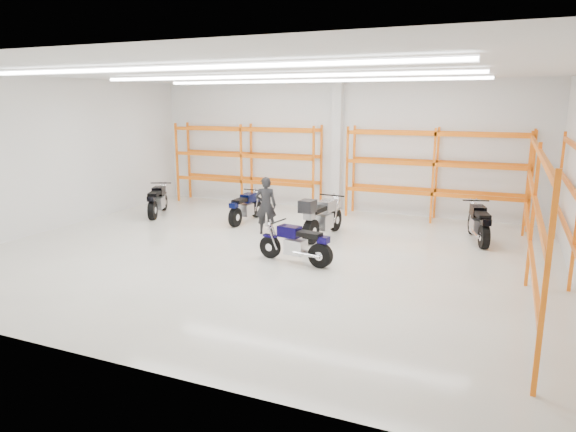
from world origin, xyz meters
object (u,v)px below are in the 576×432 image
at_px(motorcycle_back_c, 321,218).
at_px(motorcycle_main, 298,245).
at_px(motorcycle_back_d, 479,224).
at_px(motorcycle_back_a, 157,201).
at_px(standing_man, 266,206).
at_px(motorcycle_back_b, 245,208).
at_px(structural_column, 337,147).

bearing_deg(motorcycle_back_c, motorcycle_main, -83.33).
height_order(motorcycle_main, motorcycle_back_d, motorcycle_back_d).
distance_m(motorcycle_back_a, motorcycle_back_c, 6.15).
xyz_separation_m(motorcycle_main, standing_man, (-1.93, 2.26, 0.38)).
bearing_deg(motorcycle_back_d, motorcycle_back_b, -176.35).
distance_m(motorcycle_back_d, structural_column, 5.82).
distance_m(motorcycle_back_d, standing_man, 5.97).
relative_size(motorcycle_back_a, motorcycle_back_b, 1.00).
relative_size(motorcycle_main, motorcycle_back_d, 0.93).
height_order(motorcycle_back_c, structural_column, structural_column).
xyz_separation_m(standing_man, structural_column, (0.84, 4.02, 1.41)).
bearing_deg(motorcycle_back_c, structural_column, 101.75).
bearing_deg(motorcycle_back_c, motorcycle_back_a, 173.65).
bearing_deg(motorcycle_back_c, motorcycle_back_d, 18.71).
relative_size(motorcycle_back_c, standing_man, 1.44).
height_order(motorcycle_back_a, structural_column, structural_column).
bearing_deg(motorcycle_back_a, motorcycle_main, -25.41).
relative_size(motorcycle_back_c, structural_column, 0.54).
xyz_separation_m(motorcycle_back_b, standing_man, (1.25, -1.04, 0.38)).
distance_m(motorcycle_back_c, structural_column, 4.34).
bearing_deg(motorcycle_back_b, standing_man, -39.68).
xyz_separation_m(motorcycle_back_d, standing_man, (-5.77, -1.48, 0.34)).
height_order(motorcycle_back_b, motorcycle_back_c, motorcycle_back_c).
relative_size(motorcycle_main, motorcycle_back_b, 0.99).
bearing_deg(motorcycle_back_b, structural_column, 55.01).
bearing_deg(motorcycle_back_d, structural_column, 152.79).
height_order(motorcycle_back_b, motorcycle_back_d, motorcycle_back_d).
bearing_deg(motorcycle_main, structural_column, 99.86).
bearing_deg(motorcycle_back_d, standing_man, -165.57).
distance_m(motorcycle_back_a, standing_man, 4.54).
bearing_deg(structural_column, motorcycle_back_d, -27.21).
bearing_deg(standing_man, motorcycle_back_d, 171.91).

